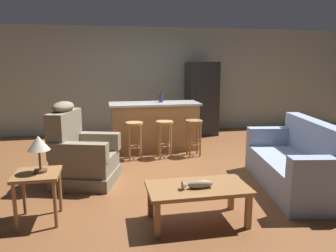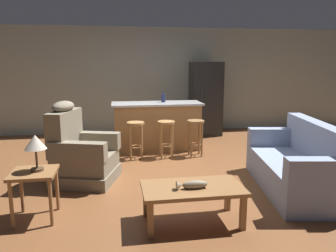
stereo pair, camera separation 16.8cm
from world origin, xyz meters
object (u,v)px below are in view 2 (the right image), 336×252
couch (298,166)px  refrigerator (205,99)px  fish_figurine (192,185)px  kitchen_island (157,126)px  bar_stool_right (196,131)px  recliner_near_lamp (80,154)px  table_lamp (35,144)px  bar_stool_middle (166,132)px  end_table (34,180)px  bottle_tall_green (163,98)px  bar_stool_left (136,133)px  coffee_table (193,191)px

couch → refrigerator: (-0.29, 3.72, 0.54)m
fish_figurine → kitchen_island: size_ratio=0.19×
bar_stool_right → recliner_near_lamp: bearing=-152.2°
table_lamp → bar_stool_middle: table_lamp is taller
kitchen_island → bar_stool_middle: 0.64m
couch → end_table: 3.40m
bar_stool_right → bottle_tall_green: bearing=126.6°
table_lamp → bar_stool_right: (2.36, 2.20, -0.40)m
bar_stool_left → kitchen_island: bearing=53.2°
couch → recliner_near_lamp: (-3.00, 0.82, 0.08)m
bar_stool_middle → bar_stool_right: size_ratio=1.00×
recliner_near_lamp → bar_stool_middle: recliner_near_lamp is taller
fish_figurine → recliner_near_lamp: recliner_near_lamp is taller
recliner_near_lamp → refrigerator: refrigerator is taller
couch → bar_stool_left: (-2.11, 1.89, 0.13)m
end_table → table_lamp: size_ratio=1.37×
fish_figurine → refrigerator: size_ratio=0.19×
fish_figurine → couch: bearing=24.3°
bar_stool_right → bottle_tall_green: 1.03m
coffee_table → refrigerator: (1.37, 4.42, 0.52)m
coffee_table → end_table: 1.76m
recliner_near_lamp → bottle_tall_green: size_ratio=5.39×
table_lamp → bottle_tall_green: 3.43m
kitchen_island → bar_stool_middle: kitchen_island is taller
bar_stool_middle → bottle_tall_green: size_ratio=3.06×
refrigerator → kitchen_island: bearing=-138.4°
bar_stool_left → bar_stool_middle: same height
end_table → refrigerator: 5.11m
bar_stool_right → fish_figurine: bearing=-104.8°
fish_figurine → end_table: 1.75m
end_table → bottle_tall_green: (1.88, 2.91, 0.57)m
coffee_table → bar_stool_middle: 2.59m
end_table → bar_stool_right: bar_stool_right is taller
recliner_near_lamp → bar_stool_left: bearing=66.8°
kitchen_island → refrigerator: (1.35, 1.20, 0.40)m
couch → kitchen_island: bearing=-47.5°
couch → bar_stool_right: size_ratio=2.96×
kitchen_island → bar_stool_middle: bearing=-81.8°
fish_figurine → bar_stool_middle: size_ratio=0.50×
kitchen_island → bar_stool_left: size_ratio=2.65×
coffee_table → fish_figurine: size_ratio=3.24×
couch → bar_stool_middle: 2.44m
refrigerator → coffee_table: bearing=-107.3°
coffee_table → bar_stool_right: bar_stool_right is taller
bar_stool_middle → bottle_tall_green: 0.89m
coffee_table → bar_stool_left: 2.63m
kitchen_island → bottle_tall_green: size_ratio=8.09×
table_lamp → refrigerator: refrigerator is taller
fish_figurine → end_table: end_table is taller
bottle_tall_green → bar_stool_left: bearing=-131.6°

